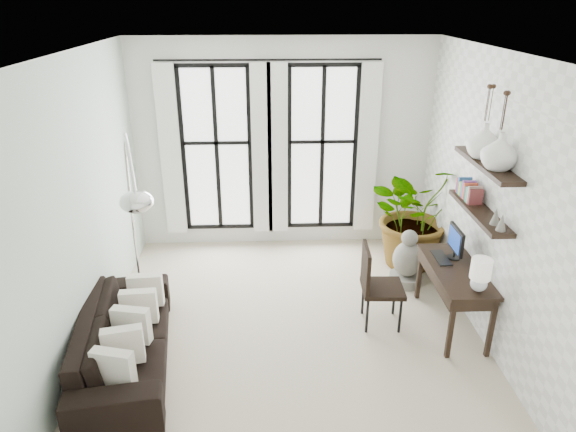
{
  "coord_description": "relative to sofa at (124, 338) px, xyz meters",
  "views": [
    {
      "loc": [
        -0.23,
        -5.08,
        3.71
      ],
      "look_at": [
        -0.01,
        0.3,
        1.39
      ],
      "focal_mm": 32.0,
      "sensor_mm": 36.0,
      "label": 1
    }
  ],
  "objects": [
    {
      "name": "floor",
      "position": [
        1.8,
        0.48,
        -0.33
      ],
      "size": [
        5.0,
        5.0,
        0.0
      ],
      "primitive_type": "plane",
      "color": "beige",
      "rests_on": "ground"
    },
    {
      "name": "ceiling",
      "position": [
        1.8,
        0.48,
        2.87
      ],
      "size": [
        5.0,
        5.0,
        0.0
      ],
      "primitive_type": "plane",
      "color": "white",
      "rests_on": "wall_back"
    },
    {
      "name": "wall_left",
      "position": [
        -0.45,
        0.48,
        1.27
      ],
      "size": [
        0.0,
        5.0,
        5.0
      ],
      "primitive_type": "plane",
      "rotation": [
        1.57,
        0.0,
        1.57
      ],
      "color": "silver",
      "rests_on": "floor"
    },
    {
      "name": "wall_right",
      "position": [
        4.05,
        0.48,
        1.27
      ],
      "size": [
        0.0,
        5.0,
        5.0
      ],
      "primitive_type": "plane",
      "rotation": [
        1.57,
        0.0,
        -1.57
      ],
      "color": "white",
      "rests_on": "floor"
    },
    {
      "name": "wall_back",
      "position": [
        1.8,
        2.98,
        1.27
      ],
      "size": [
        4.5,
        0.0,
        4.5
      ],
      "primitive_type": "plane",
      "rotation": [
        1.57,
        0.0,
        0.0
      ],
      "color": "white",
      "rests_on": "floor"
    },
    {
      "name": "windows",
      "position": [
        1.6,
        2.91,
        1.23
      ],
      "size": [
        3.26,
        0.13,
        2.65
      ],
      "color": "white",
      "rests_on": "wall_back"
    },
    {
      "name": "wall_shelves",
      "position": [
        3.91,
        0.61,
        1.4
      ],
      "size": [
        0.25,
        1.3,
        0.6
      ],
      "color": "black",
      "rests_on": "wall_right"
    },
    {
      "name": "sofa",
      "position": [
        0.0,
        0.0,
        0.0
      ],
      "size": [
        1.2,
        2.36,
        0.66
      ],
      "primitive_type": "imported",
      "rotation": [
        0.0,
        0.0,
        1.72
      ],
      "color": "black",
      "rests_on": "floor"
    },
    {
      "name": "throw_pillows",
      "position": [
        0.1,
        -0.0,
        0.17
      ],
      "size": [
        0.4,
        1.52,
        0.4
      ],
      "color": "silver",
      "rests_on": "sofa"
    },
    {
      "name": "plant",
      "position": [
        3.7,
        2.17,
        0.48
      ],
      "size": [
        1.82,
        1.72,
        1.61
      ],
      "primitive_type": "imported",
      "rotation": [
        0.0,
        0.0,
        0.4
      ],
      "color": "#2D7228",
      "rests_on": "floor"
    },
    {
      "name": "desk",
      "position": [
        3.75,
        0.52,
        0.4
      ],
      "size": [
        0.56,
        1.32,
        1.17
      ],
      "color": "black",
      "rests_on": "floor"
    },
    {
      "name": "desk_chair",
      "position": [
        2.82,
        0.65,
        0.26
      ],
      "size": [
        0.51,
        0.51,
        1.03
      ],
      "rotation": [
        0.0,
        0.0,
        -0.05
      ],
      "color": "black",
      "rests_on": "floor"
    },
    {
      "name": "arc_lamp",
      "position": [
        0.1,
        0.62,
        1.55
      ],
      "size": [
        0.75,
        1.5,
        2.44
      ],
      "color": "silver",
      "rests_on": "floor"
    },
    {
      "name": "buddha",
      "position": [
        3.47,
        1.56,
        0.01
      ],
      "size": [
        0.45,
        0.45,
        0.81
      ],
      "color": "gray",
      "rests_on": "floor"
    },
    {
      "name": "vase_a",
      "position": [
        3.91,
        0.32,
        1.94
      ],
      "size": [
        0.37,
        0.37,
        0.38
      ],
      "primitive_type": "imported",
      "color": "white",
      "rests_on": "shelf_upper"
    },
    {
      "name": "vase_b",
      "position": [
        3.91,
        0.72,
        1.94
      ],
      "size": [
        0.37,
        0.37,
        0.38
      ],
      "primitive_type": "imported",
      "color": "white",
      "rests_on": "shelf_upper"
    }
  ]
}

